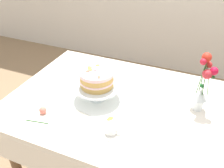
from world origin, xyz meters
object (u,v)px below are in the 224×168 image
(dining_table, at_px, (120,114))
(teacup, at_px, (111,130))
(layer_cake, at_px, (97,78))
(cake_stand, at_px, (97,88))
(fallen_rose, at_px, (43,111))
(flower_vase, at_px, (202,86))

(dining_table, bearing_deg, teacup, -79.33)
(layer_cake, bearing_deg, cake_stand, 11.38)
(layer_cake, bearing_deg, dining_table, 3.98)
(teacup, height_order, fallen_rose, teacup)
(cake_stand, xyz_separation_m, layer_cake, (-0.00, -0.00, 0.07))
(dining_table, distance_m, cake_stand, 0.23)
(dining_table, distance_m, teacup, 0.29)
(layer_cake, bearing_deg, fallen_rose, -131.53)
(layer_cake, relative_size, teacup, 1.64)
(layer_cake, bearing_deg, flower_vase, 13.33)
(cake_stand, height_order, layer_cake, layer_cake)
(dining_table, bearing_deg, flower_vase, 16.39)
(layer_cake, distance_m, fallen_rose, 0.37)
(teacup, xyz_separation_m, fallen_rose, (-0.43, -0.01, -0.00))
(layer_cake, height_order, flower_vase, flower_vase)
(cake_stand, bearing_deg, fallen_rose, -131.56)
(cake_stand, height_order, flower_vase, flower_vase)
(cake_stand, bearing_deg, teacup, -51.14)
(flower_vase, distance_m, teacup, 0.57)
(flower_vase, bearing_deg, cake_stand, -166.67)
(cake_stand, relative_size, teacup, 2.25)
(layer_cake, height_order, fallen_rose, layer_cake)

